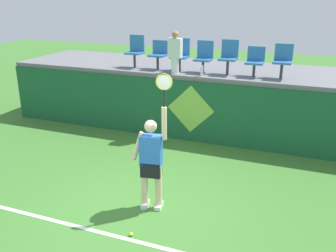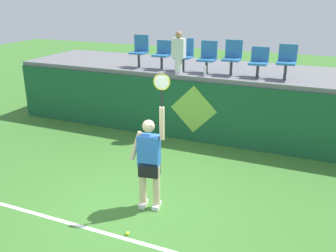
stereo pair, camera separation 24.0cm
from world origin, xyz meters
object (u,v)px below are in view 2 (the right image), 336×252
at_px(tennis_ball, 127,233).
at_px(stadium_chair_3, 208,56).
at_px(stadium_chair_0, 140,49).
at_px(stadium_chair_4, 232,56).
at_px(water_bottle, 205,71).
at_px(stadium_chair_6, 287,60).
at_px(stadium_chair_5, 259,61).
at_px(spectator_0, 179,52).
at_px(stadium_chair_1, 163,53).
at_px(tennis_player, 149,160).
at_px(stadium_chair_2, 184,53).

xyz_separation_m(tennis_ball, stadium_chair_3, (-0.26, 4.97, 2.14)).
height_order(stadium_chair_0, stadium_chair_4, stadium_chair_0).
bearing_deg(stadium_chair_3, water_bottle, -79.85).
distance_m(tennis_ball, stadium_chair_6, 5.70).
relative_size(stadium_chair_5, stadium_chair_6, 0.88).
bearing_deg(stadium_chair_0, spectator_0, -17.63).
height_order(stadium_chair_5, stadium_chair_6, stadium_chair_6).
relative_size(tennis_ball, stadium_chair_5, 0.09).
distance_m(stadium_chair_4, spectator_0, 1.39).
bearing_deg(stadium_chair_1, spectator_0, -33.19).
xyz_separation_m(stadium_chair_0, stadium_chair_3, (2.00, 0.00, -0.06)).
relative_size(tennis_player, tennis_ball, 38.26).
xyz_separation_m(water_bottle, stadium_chair_1, (-1.38, 0.46, 0.31)).
height_order(stadium_chair_0, stadium_chair_3, stadium_chair_0).
bearing_deg(stadium_chair_5, stadium_chair_1, -179.99).
xyz_separation_m(tennis_ball, spectator_0, (-0.92, 4.55, 2.27)).
height_order(stadium_chair_1, stadium_chair_5, stadium_chair_1).
distance_m(stadium_chair_0, stadium_chair_6, 4.01).
relative_size(tennis_ball, water_bottle, 0.25).
relative_size(stadium_chair_4, spectator_0, 0.80).
distance_m(tennis_ball, stadium_chair_0, 5.89).
distance_m(water_bottle, stadium_chair_2, 0.94).
xyz_separation_m(tennis_player, stadium_chair_4, (0.43, 4.05, 1.26)).
bearing_deg(water_bottle, stadium_chair_0, 167.24).
relative_size(tennis_player, stadium_chair_0, 2.84).
xyz_separation_m(stadium_chair_3, stadium_chair_5, (1.34, -0.01, -0.03)).
xyz_separation_m(stadium_chair_3, spectator_0, (-0.66, -0.43, 0.13)).
relative_size(stadium_chair_1, stadium_chair_5, 1.05).
relative_size(stadium_chair_1, stadium_chair_6, 0.93).
distance_m(tennis_player, stadium_chair_2, 4.33).
bearing_deg(stadium_chair_0, stadium_chair_5, -0.16).
bearing_deg(stadium_chair_6, tennis_player, -113.64).
height_order(stadium_chair_0, stadium_chair_6, stadium_chair_0).
height_order(stadium_chair_3, spectator_0, spectator_0).
bearing_deg(stadium_chair_2, stadium_chair_3, 0.01).
height_order(stadium_chair_4, spectator_0, spectator_0).
xyz_separation_m(stadium_chair_2, stadium_chair_3, (0.66, 0.00, -0.03)).
relative_size(stadium_chair_1, spectator_0, 0.71).
distance_m(stadium_chair_2, spectator_0, 0.44).
distance_m(stadium_chair_2, stadium_chair_6, 2.66).
bearing_deg(stadium_chair_6, tennis_ball, -109.31).
distance_m(tennis_player, stadium_chair_6, 4.59).
bearing_deg(stadium_chair_3, stadium_chair_0, -179.98).
xyz_separation_m(tennis_ball, stadium_chair_0, (-2.27, 4.97, 2.20)).
xyz_separation_m(water_bottle, stadium_chair_3, (-0.08, 0.47, 0.30)).
relative_size(stadium_chair_1, stadium_chair_4, 0.88).
height_order(tennis_player, stadium_chair_5, tennis_player).
xyz_separation_m(stadium_chair_3, stadium_chair_6, (2.00, -0.01, 0.04)).
relative_size(stadium_chair_3, stadium_chair_6, 0.99).
distance_m(tennis_player, tennis_ball, 1.31).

